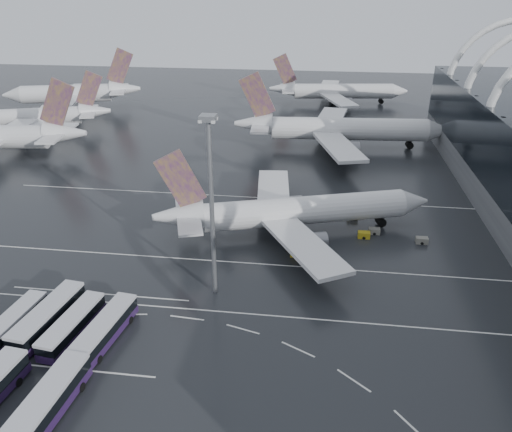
# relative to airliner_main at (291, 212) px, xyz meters

# --- Properties ---
(ground) EXTENTS (420.00, 420.00, 0.00)m
(ground) POSITION_rel_airliner_main_xyz_m (-3.53, -23.83, -4.45)
(ground) COLOR black
(ground) RESTS_ON ground
(lane_marking_near) EXTENTS (120.00, 0.25, 0.01)m
(lane_marking_near) POSITION_rel_airliner_main_xyz_m (-3.53, -25.83, -4.45)
(lane_marking_near) COLOR silver
(lane_marking_near) RESTS_ON ground
(lane_marking_mid) EXTENTS (120.00, 0.25, 0.01)m
(lane_marking_mid) POSITION_rel_airliner_main_xyz_m (-3.53, -11.83, -4.45)
(lane_marking_mid) COLOR silver
(lane_marking_mid) RESTS_ON ground
(lane_marking_far) EXTENTS (120.00, 0.25, 0.01)m
(lane_marking_far) POSITION_rel_airliner_main_xyz_m (-3.53, 16.17, -4.45)
(lane_marking_far) COLOR silver
(lane_marking_far) RESTS_ON ground
(bus_bay_line_south) EXTENTS (28.00, 0.25, 0.01)m
(bus_bay_line_south) POSITION_rel_airliner_main_xyz_m (-27.53, -39.83, -4.45)
(bus_bay_line_south) COLOR silver
(bus_bay_line_south) RESTS_ON ground
(bus_bay_line_north) EXTENTS (28.00, 0.25, 0.01)m
(bus_bay_line_north) POSITION_rel_airliner_main_xyz_m (-27.53, -23.83, -4.45)
(bus_bay_line_north) COLOR silver
(bus_bay_line_north) RESTS_ON ground
(airliner_main) EXTENTS (51.37, 44.50, 17.78)m
(airliner_main) POSITION_rel_airliner_main_xyz_m (0.00, 0.00, 0.00)
(airliner_main) COLOR silver
(airliner_main) RESTS_ON ground
(airliner_gate_b) EXTENTS (60.41, 54.22, 20.98)m
(airliner_gate_b) POSITION_rel_airliner_main_xyz_m (9.23, 54.90, 0.80)
(airliner_gate_b) COLOR silver
(airliner_gate_b) RESTS_ON ground
(airliner_gate_c) EXTENTS (52.77, 48.27, 18.80)m
(airliner_gate_c) POSITION_rel_airliner_main_xyz_m (9.41, 110.26, 0.25)
(airliner_gate_c) COLOR silver
(airliner_gate_c) RESTS_ON ground
(jet_remote_west) EXTENTS (48.40, 39.07, 21.05)m
(jet_remote_west) POSITION_rel_airliner_main_xyz_m (-80.05, 35.08, 0.98)
(jet_remote_west) COLOR silver
(jet_remote_west) RESTS_ON ground
(jet_remote_mid) EXTENTS (41.40, 33.67, 18.37)m
(jet_remote_mid) POSITION_rel_airliner_main_xyz_m (-81.16, 59.69, 0.29)
(jet_remote_mid) COLOR silver
(jet_remote_mid) RESTS_ON ground
(jet_remote_far) EXTENTS (48.66, 39.50, 21.39)m
(jet_remote_far) POSITION_rel_airliner_main_xyz_m (-85.52, 90.26, 1.07)
(jet_remote_far) COLOR silver
(jet_remote_far) RESTS_ON ground
(bus_row_near_a) EXTENTS (3.81, 12.45, 3.02)m
(bus_row_near_a) POSITION_rel_airliner_main_xyz_m (-34.93, -34.50, -2.80)
(bus_row_near_a) COLOR #29123A
(bus_row_near_a) RESTS_ON ground
(bus_row_near_b) EXTENTS (4.69, 13.92, 3.36)m
(bus_row_near_b) POSITION_rel_airliner_main_xyz_m (-30.90, -32.53, -2.61)
(bus_row_near_b) COLOR #29123A
(bus_row_near_b) RESTS_ON ground
(bus_row_near_c) EXTENTS (4.26, 12.58, 3.04)m
(bus_row_near_c) POSITION_rel_airliner_main_xyz_m (-26.87, -33.69, -2.78)
(bus_row_near_c) COLOR #29123A
(bus_row_near_c) RESTS_ON ground
(bus_row_near_d) EXTENTS (4.47, 13.14, 3.17)m
(bus_row_near_d) POSITION_rel_airliner_main_xyz_m (-22.16, -33.96, -2.71)
(bus_row_near_d) COLOR #29123A
(bus_row_near_d) RESTS_ON ground
(bus_row_far_c) EXTENTS (4.20, 14.14, 3.43)m
(bus_row_far_c) POSITION_rel_airliner_main_xyz_m (-23.19, -47.36, -2.57)
(bus_row_far_c) COLOR #29123A
(bus_row_far_c) RESTS_ON ground
(floodlight_mast) EXTENTS (2.11, 2.11, 27.48)m
(floodlight_mast) POSITION_rel_airliner_main_xyz_m (-10.14, -20.90, 12.83)
(floodlight_mast) COLOR gray
(floodlight_mast) RESTS_ON ground
(gse_cart_belly_a) EXTENTS (2.21, 1.31, 1.21)m
(gse_cart_belly_a) POSITION_rel_airliner_main_xyz_m (13.59, 0.05, -3.85)
(gse_cart_belly_a) COLOR #AB9316
(gse_cart_belly_a) RESTS_ON ground
(gse_cart_belly_b) EXTENTS (2.08, 1.23, 1.14)m
(gse_cart_belly_b) POSITION_rel_airliner_main_xyz_m (15.65, 2.00, -3.89)
(gse_cart_belly_b) COLOR slate
(gse_cart_belly_b) RESTS_ON ground
(gse_cart_belly_c) EXTENTS (2.06, 1.22, 1.12)m
(gse_cart_belly_c) POSITION_rel_airliner_main_xyz_m (1.56, -8.40, -3.89)
(gse_cart_belly_c) COLOR #AB9316
(gse_cart_belly_c) RESTS_ON ground
(gse_cart_belly_d) EXTENTS (2.13, 1.26, 1.16)m
(gse_cart_belly_d) POSITION_rel_airliner_main_xyz_m (23.90, -0.69, -3.87)
(gse_cart_belly_d) COLOR slate
(gse_cart_belly_d) RESTS_ON ground
(gse_cart_belly_e) EXTENTS (2.15, 1.27, 1.17)m
(gse_cart_belly_e) POSITION_rel_airliner_main_xyz_m (11.87, 8.11, -3.87)
(gse_cart_belly_e) COLOR #AB9316
(gse_cart_belly_e) RESTS_ON ground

